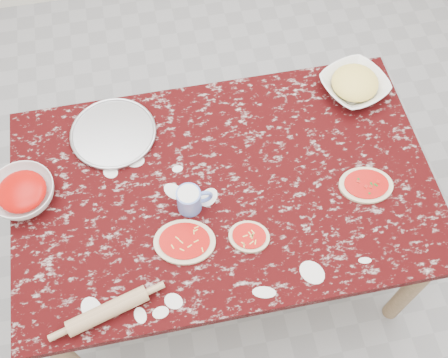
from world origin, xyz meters
The scene contains 10 objects.
ground centered at (0.00, 0.00, 0.00)m, with size 4.00×4.00×0.00m, color gray.
worktable centered at (0.00, 0.00, 0.67)m, with size 1.60×1.00×0.75m.
pizza_tray centered at (-0.39, 0.31, 0.76)m, with size 0.34×0.34×0.01m, color #B2B2B7.
sauce_bowl centered at (-0.74, 0.09, 0.79)m, with size 0.24×0.24×0.08m, color white.
cheese_bowl centered at (0.62, 0.34, 0.78)m, with size 0.26×0.26×0.06m, color white.
flour_mug centered at (-0.14, -0.06, 0.80)m, with size 0.13×0.09×0.10m.
pizza_left centered at (-0.18, -0.20, 0.76)m, with size 0.25×0.21×0.02m.
pizza_mid centered at (0.05, -0.23, 0.76)m, with size 0.18×0.17×0.02m.
pizza_right centered at (0.53, -0.11, 0.76)m, with size 0.23×0.19×0.02m.
rolling_pin centered at (-0.47, -0.41, 0.78)m, with size 0.06×0.06×0.28m, color tan.
Camera 1 is at (-0.19, -0.99, 2.57)m, focal length 43.86 mm.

